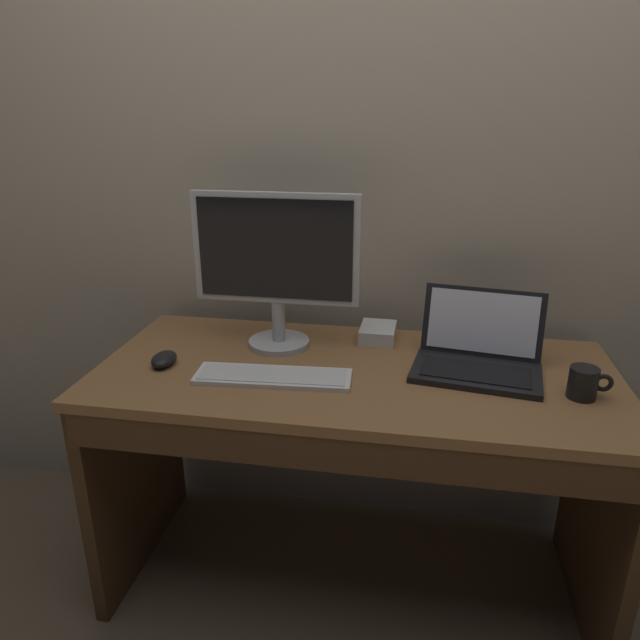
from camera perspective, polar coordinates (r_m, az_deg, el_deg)
The scene contains 9 objects.
ground_plane at distance 2.06m, azimuth 2.99°, elevation -23.90°, with size 14.00×14.00×0.00m, color brown.
back_wall at distance 1.88m, azimuth 5.70°, elevation 27.60°, with size 5.04×0.04×3.36m, color #ADA38E.
desk at distance 1.72m, azimuth 3.26°, elevation -11.45°, with size 1.45×0.65×0.75m.
laptop_black at distance 1.66m, azimuth 15.26°, elevation -3.46°, with size 0.37×0.31×0.21m.
external_monitor at distance 1.70m, azimuth -4.33°, elevation 5.40°, with size 0.49×0.19×0.47m.
wired_keyboard at distance 1.58m, azimuth -4.64°, elevation -5.55°, with size 0.43×0.15×0.02m.
computer_mouse at distance 1.71m, azimuth -15.08°, elevation -3.72°, with size 0.07×0.10×0.04m, color black.
external_drive_box at distance 1.83m, azimuth 5.70°, elevation -1.28°, with size 0.11×0.14×0.05m, color silver.
coffee_mug at distance 1.60m, azimuth 24.52°, elevation -5.64°, with size 0.11×0.07×0.08m.
Camera 1 is at (0.16, -1.47, 1.44)m, focal length 32.57 mm.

